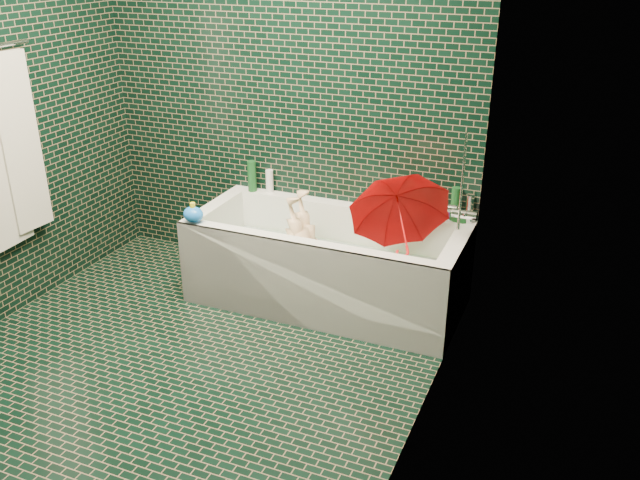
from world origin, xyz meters
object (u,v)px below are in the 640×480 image
at_px(umbrella, 402,223).
at_px(rubber_duck, 414,209).
at_px(bathtub, 326,272).
at_px(bath_toy, 193,214).
at_px(child, 306,255).

xyz_separation_m(umbrella, rubber_duck, (-0.02, 0.33, -0.03)).
relative_size(bathtub, bath_toy, 11.19).
xyz_separation_m(bathtub, umbrella, (0.48, 0.01, 0.41)).
bearing_deg(child, umbrella, 95.99).
bearing_deg(bathtub, bath_toy, -157.34).
bearing_deg(rubber_duck, child, -133.55).
bearing_deg(bath_toy, rubber_duck, 12.49).
height_order(child, rubber_duck, rubber_duck).
height_order(child, bath_toy, bath_toy).
height_order(umbrella, bath_toy, umbrella).
height_order(bathtub, rubber_duck, rubber_duck).
distance_m(bathtub, bath_toy, 0.91).
bearing_deg(child, bathtub, 97.16).
xyz_separation_m(bathtub, rubber_duck, (0.46, 0.34, 0.38)).
relative_size(rubber_duck, bath_toy, 0.72).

